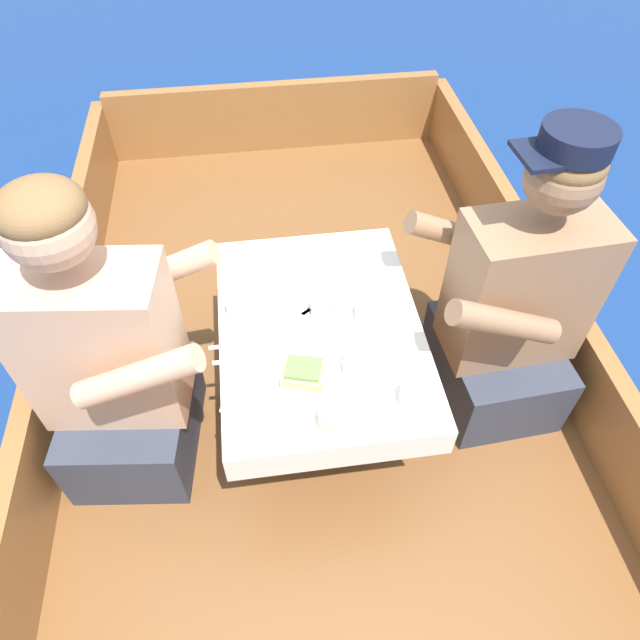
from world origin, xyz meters
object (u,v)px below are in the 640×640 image
(coffee_cup_starboard, at_px, (415,396))
(tin_can, at_px, (331,419))
(person_port, at_px, (113,366))
(sandwich, at_px, (304,373))
(person_starboard, at_px, (511,312))
(coffee_cup_port, at_px, (323,307))

(coffee_cup_starboard, relative_size, tin_can, 1.58)
(person_port, bearing_deg, sandwich, -7.68)
(sandwich, distance_m, coffee_cup_starboard, 0.30)
(coffee_cup_starboard, bearing_deg, sandwich, 158.44)
(person_starboard, height_order, sandwich, person_starboard)
(person_starboard, distance_m, sandwich, 0.70)
(person_port, bearing_deg, coffee_cup_port, 15.81)
(person_port, relative_size, coffee_cup_starboard, 9.63)
(person_starboard, height_order, coffee_cup_starboard, person_starboard)
(sandwich, height_order, coffee_cup_port, sandwich)
(person_port, distance_m, tin_can, 0.65)
(sandwich, distance_m, tin_can, 0.16)
(person_starboard, relative_size, coffee_cup_starboard, 9.66)
(person_port, bearing_deg, person_starboard, 9.39)
(coffee_cup_port, relative_size, tin_can, 1.46)
(person_port, bearing_deg, tin_can, -19.49)
(tin_can, bearing_deg, person_starboard, 28.84)
(person_port, relative_size, person_starboard, 1.00)
(person_starboard, relative_size, sandwich, 7.73)
(person_port, relative_size, tin_can, 15.26)
(sandwich, height_order, coffee_cup_starboard, sandwich)
(person_starboard, distance_m, coffee_cup_starboard, 0.49)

